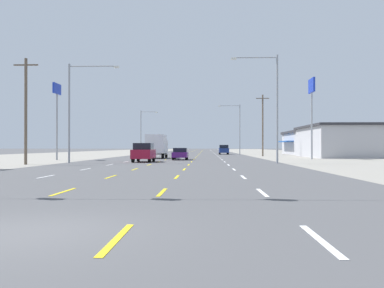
{
  "coord_description": "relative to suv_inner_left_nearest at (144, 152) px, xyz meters",
  "views": [
    {
      "loc": [
        3.3,
        -7.84,
        1.6
      ],
      "look_at": [
        0.82,
        66.13,
        2.08
      ],
      "focal_mm": 39.72,
      "sensor_mm": 36.0,
      "label": 1
    }
  ],
  "objects": [
    {
      "name": "pole_sign_left_row_1",
      "position": [
        -11.5,
        6.4,
        5.98
      ],
      "size": [
        0.24,
        2.37,
        9.25
      ],
      "color": "gray",
      "rests_on": "ground"
    },
    {
      "name": "lot_apron_right",
      "position": [
        28.01,
        29.56,
        -1.02
      ],
      "size": [
        28.0,
        440.0,
        0.01
      ],
      "primitive_type": "cube",
      "color": "gray",
      "rests_on": "ground"
    },
    {
      "name": "storefront_right_row_1",
      "position": [
        28.94,
        21.52,
        1.43
      ],
      "size": [
        14.38,
        16.95,
        4.88
      ],
      "color": "#B2B2B7",
      "rests_on": "ground"
    },
    {
      "name": "streetlight_left_row_0",
      "position": [
        -6.33,
        -3.15,
        4.73
      ],
      "size": [
        5.03,
        0.26,
        9.76
      ],
      "color": "gray",
      "rests_on": "ground"
    },
    {
      "name": "streetlight_right_row_0",
      "position": [
        12.96,
        -3.15,
        5.05
      ],
      "size": [
        4.55,
        0.26,
        10.49
      ],
      "color": "gray",
      "rests_on": "ground"
    },
    {
      "name": "suv_far_right_midfar",
      "position": [
        10.19,
        43.91,
        0.0
      ],
      "size": [
        1.98,
        4.9,
        1.98
      ],
      "color": "navy",
      "rests_on": "ground"
    },
    {
      "name": "utility_pole_left_row_0",
      "position": [
        -9.59,
        -6.87,
        3.93
      ],
      "size": [
        2.2,
        0.26,
        9.53
      ],
      "color": "brown",
      "rests_on": "ground"
    },
    {
      "name": "ground_plane",
      "position": [
        3.26,
        29.56,
        -1.03
      ],
      "size": [
        572.0,
        572.0,
        0.0
      ],
      "primitive_type": "plane",
      "color": "#4C4C4F"
    },
    {
      "name": "sedan_far_left_far",
      "position": [
        -3.52,
        44.93,
        -0.27
      ],
      "size": [
        1.8,
        4.5,
        1.46
      ],
      "color": "red",
      "rests_on": "ground"
    },
    {
      "name": "sedan_center_turn_near",
      "position": [
        3.39,
        7.5,
        -0.27
      ],
      "size": [
        1.8,
        4.5,
        1.46
      ],
      "color": "#4C196B",
      "rests_on": "ground"
    },
    {
      "name": "box_truck_inner_left_mid",
      "position": [
        -0.26,
        14.31,
        0.81
      ],
      "size": [
        2.4,
        7.2,
        3.23
      ],
      "color": "silver",
      "rests_on": "ground"
    },
    {
      "name": "utility_pole_right_row_1",
      "position": [
        16.04,
        27.24,
        4.34
      ],
      "size": [
        2.2,
        0.26,
        10.34
      ],
      "color": "brown",
      "rests_on": "ground"
    },
    {
      "name": "lot_apron_left",
      "position": [
        -21.49,
        29.56,
        -1.02
      ],
      "size": [
        28.0,
        440.0,
        0.01
      ],
      "primitive_type": "cube",
      "color": "gray",
      "rests_on": "ground"
    },
    {
      "name": "lane_markings",
      "position": [
        3.26,
        68.06,
        -1.02
      ],
      "size": [
        10.64,
        227.6,
        0.01
      ],
      "color": "white",
      "rests_on": "ground"
    },
    {
      "name": "storefront_right_row_2",
      "position": [
        29.1,
        45.9,
        1.44
      ],
      "size": [
        12.02,
        16.09,
        4.89
      ],
      "color": "#B2B2B7",
      "rests_on": "ground"
    },
    {
      "name": "streetlight_left_row_1",
      "position": [
        -6.54,
        42.5,
        4.19
      ],
      "size": [
        3.57,
        0.26,
        9.06
      ],
      "color": "gray",
      "rests_on": "ground"
    },
    {
      "name": "signal_span_wire",
      "position": [
        3.29,
        -29.85,
        4.84
      ],
      "size": [
        26.26,
        0.52,
        9.83
      ],
      "color": "brown",
      "rests_on": "ground"
    },
    {
      "name": "pole_sign_right_row_1",
      "position": [
        20.08,
        10.51,
        7.06
      ],
      "size": [
        0.24,
        2.66,
        10.36
      ],
      "color": "gray",
      "rests_on": "ground"
    },
    {
      "name": "streetlight_right_row_1",
      "position": [
        12.96,
        42.5,
        4.93
      ],
      "size": [
        4.5,
        0.26,
        10.26
      ],
      "color": "gray",
      "rests_on": "ground"
    },
    {
      "name": "suv_inner_left_nearest",
      "position": [
        0.0,
        0.0,
        0.0
      ],
      "size": [
        1.98,
        4.9,
        1.98
      ],
      "color": "maroon",
      "rests_on": "ground"
    }
  ]
}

